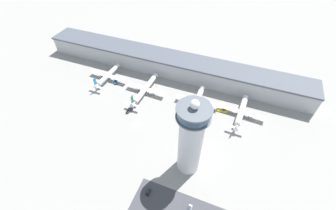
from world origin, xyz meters
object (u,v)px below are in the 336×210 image
airplane_gate_alpha (108,76)px  airplane_gate_delta (241,112)px  service_truck_catering (223,110)px  car_silver_sedan (190,208)px  airplane_gate_bravo (145,89)px  car_maroon_suv (148,192)px  control_tower (191,139)px  service_truck_fuel (116,82)px  airplane_gate_charlie (197,101)px  service_truck_baggage (130,110)px

airplane_gate_alpha → airplane_gate_delta: airplane_gate_delta is taller
service_truck_catering → car_silver_sedan: (-1.49, -81.64, -0.36)m
airplane_gate_bravo → car_maroon_suv: size_ratio=10.78×
airplane_gate_delta → car_maroon_suv: bearing=-116.4°
car_silver_sedan → car_maroon_suv: 25.46m
airplane_gate_delta → service_truck_catering: airplane_gate_delta is taller
control_tower → airplane_gate_bravo: size_ratio=1.33×
airplane_gate_bravo → service_truck_fuel: (-31.29, 3.39, -3.52)m
car_silver_sedan → service_truck_fuel: bearing=139.6°
airplane_gate_delta → service_truck_catering: bearing=-178.6°
airplane_gate_bravo → airplane_gate_alpha: bearing=173.8°
airplane_gate_alpha → car_silver_sedan: (104.97, -82.98, -4.07)m
airplane_gate_alpha → airplane_gate_charlie: airplane_gate_charlie is taller
airplane_gate_alpha → airplane_gate_delta: size_ratio=1.00×
airplane_gate_charlie → car_silver_sedan: 83.07m
airplane_gate_alpha → service_truck_catering: 106.53m
airplane_gate_bravo → airplane_gate_delta: 80.48m
airplane_gate_alpha → car_maroon_suv: size_ratio=9.31×
airplane_gate_charlie → car_maroon_suv: bearing=-94.0°
airplane_gate_delta → control_tower: bearing=-113.8°
control_tower → service_truck_baggage: size_ratio=6.98×
airplane_gate_bravo → service_truck_baggage: bearing=-96.2°
car_maroon_suv → airplane_gate_alpha: bearing=133.8°
car_silver_sedan → airplane_gate_delta: bearing=79.4°
airplane_gate_bravo → car_silver_sedan: 102.17m
airplane_gate_charlie → service_truck_fuel: 76.74m
service_truck_baggage → car_maroon_suv: bearing=-52.8°
car_silver_sedan → airplane_gate_alpha: bearing=141.7°
airplane_gate_alpha → airplane_gate_charlie: size_ratio=1.05×
service_truck_catering → service_truck_baggage: bearing=-159.3°
service_truck_fuel → car_silver_sedan: service_truck_fuel is taller
car_silver_sedan → car_maroon_suv: bearing=180.0°
service_truck_fuel → car_maroon_suv: size_ratio=1.66×
service_truck_catering → service_truck_baggage: service_truck_catering is taller
airplane_gate_alpha → car_silver_sedan: bearing=-38.3°
airplane_gate_delta → car_maroon_suv: airplane_gate_delta is taller
control_tower → car_maroon_suv: 41.04m
airplane_gate_delta → service_truck_baggage: airplane_gate_delta is taller
service_truck_baggage → car_silver_sedan: size_ratio=1.91×
airplane_gate_charlie → service_truck_fuel: (-76.63, 1.46, -3.76)m
service_truck_baggage → car_silver_sedan: 87.47m
airplane_gate_delta → service_truck_baggage: bearing=-162.3°
airplane_gate_bravo → airplane_gate_delta: bearing=2.4°
airplane_gate_alpha → service_truck_baggage: bearing=-36.4°
service_truck_fuel → service_truck_baggage: 39.16m
control_tower → service_truck_fuel: 107.11m
control_tower → service_truck_baggage: bearing=152.9°
service_truck_fuel → service_truck_baggage: (28.77, -26.57, -0.10)m
airplane_gate_delta → airplane_gate_charlie: bearing=-177.7°
airplane_gate_charlie → airplane_gate_delta: 35.10m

